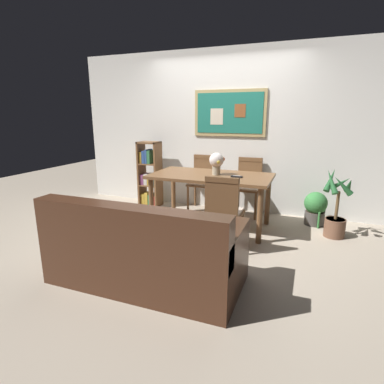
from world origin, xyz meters
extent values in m
plane|color=tan|center=(0.00, 0.00, 0.00)|extent=(12.00, 12.00, 0.00)
cube|color=silver|center=(0.00, 1.38, 1.30)|extent=(5.20, 0.10, 2.60)
cube|color=tan|center=(0.10, 1.32, 1.60)|extent=(1.17, 0.02, 0.73)
cube|color=#1E7260|center=(0.10, 1.30, 1.60)|extent=(1.07, 0.01, 0.63)
cube|color=beige|center=(-0.10, 1.30, 1.54)|extent=(0.21, 0.00, 0.25)
cube|color=brown|center=(0.28, 1.30, 1.63)|extent=(0.18, 0.00, 0.20)
cube|color=brown|center=(0.09, 0.41, 0.74)|extent=(1.67, 0.90, 0.04)
cylinder|color=brown|center=(-0.66, 0.04, 0.36)|extent=(0.07, 0.07, 0.72)
cylinder|color=brown|center=(0.85, 0.04, 0.36)|extent=(0.07, 0.07, 0.72)
cylinder|color=brown|center=(-0.66, 0.78, 0.36)|extent=(0.07, 0.07, 0.72)
cylinder|color=brown|center=(0.85, 0.78, 0.36)|extent=(0.07, 0.07, 0.72)
cube|color=brown|center=(-0.30, 1.12, 0.44)|extent=(0.40, 0.40, 0.03)
cube|color=beige|center=(-0.30, 1.12, 0.47)|extent=(0.36, 0.36, 0.03)
cylinder|color=brown|center=(-0.13, 1.29, 0.21)|extent=(0.04, 0.04, 0.42)
cylinder|color=brown|center=(-0.47, 1.29, 0.21)|extent=(0.04, 0.04, 0.42)
cylinder|color=brown|center=(-0.13, 0.95, 0.21)|extent=(0.04, 0.04, 0.42)
cylinder|color=brown|center=(-0.47, 0.95, 0.21)|extent=(0.04, 0.04, 0.42)
cube|color=brown|center=(-0.30, 1.30, 0.68)|extent=(0.38, 0.04, 0.46)
cube|color=brown|center=(-0.30, 1.30, 0.88)|extent=(0.38, 0.05, 0.06)
cube|color=brown|center=(0.48, 1.08, 0.44)|extent=(0.40, 0.40, 0.03)
cube|color=beige|center=(0.48, 1.08, 0.47)|extent=(0.36, 0.36, 0.03)
cylinder|color=brown|center=(0.65, 1.25, 0.21)|extent=(0.04, 0.04, 0.42)
cylinder|color=brown|center=(0.31, 1.25, 0.21)|extent=(0.04, 0.04, 0.42)
cylinder|color=brown|center=(0.65, 0.91, 0.21)|extent=(0.04, 0.04, 0.42)
cylinder|color=brown|center=(0.31, 0.91, 0.21)|extent=(0.04, 0.04, 0.42)
cube|color=brown|center=(0.48, 1.26, 0.68)|extent=(0.38, 0.04, 0.46)
cube|color=brown|center=(0.48, 1.26, 0.88)|extent=(0.38, 0.05, 0.06)
cube|color=brown|center=(0.49, -0.26, 0.44)|extent=(0.40, 0.40, 0.03)
cube|color=beige|center=(0.49, -0.26, 0.47)|extent=(0.36, 0.36, 0.03)
cylinder|color=brown|center=(0.32, -0.43, 0.21)|extent=(0.04, 0.04, 0.42)
cylinder|color=brown|center=(0.66, -0.43, 0.21)|extent=(0.04, 0.04, 0.42)
cylinder|color=brown|center=(0.32, -0.09, 0.21)|extent=(0.04, 0.04, 0.42)
cylinder|color=brown|center=(0.66, -0.09, 0.21)|extent=(0.04, 0.04, 0.42)
cube|color=brown|center=(0.49, -0.44, 0.68)|extent=(0.38, 0.04, 0.46)
cube|color=brown|center=(0.49, -0.44, 0.88)|extent=(0.38, 0.05, 0.06)
cube|color=#472819|center=(-0.02, -1.24, 0.20)|extent=(1.80, 0.84, 0.40)
cube|color=#472819|center=(-0.02, -1.56, 0.62)|extent=(1.80, 0.20, 0.44)
cube|color=#472819|center=(-0.83, -1.24, 0.51)|extent=(0.18, 0.80, 0.22)
cube|color=#472819|center=(0.79, -1.24, 0.51)|extent=(0.18, 0.80, 0.22)
cube|color=#334C72|center=(-0.47, -1.42, 0.56)|extent=(0.32, 0.16, 0.33)
cube|color=#334C72|center=(-0.02, -1.42, 0.56)|extent=(0.32, 0.16, 0.33)
cube|color=brown|center=(-1.38, 1.02, 0.56)|extent=(0.03, 0.28, 1.13)
cube|color=brown|center=(-1.05, 1.02, 0.56)|extent=(0.03, 0.28, 1.13)
cube|color=brown|center=(-1.22, 1.02, 0.01)|extent=(0.36, 0.28, 0.03)
cube|color=brown|center=(-1.22, 1.02, 1.11)|extent=(0.36, 0.28, 0.03)
cube|color=brown|center=(-1.22, 1.02, 0.38)|extent=(0.30, 0.28, 0.02)
cube|color=brown|center=(-1.22, 1.02, 0.75)|extent=(0.30, 0.28, 0.02)
cube|color=gold|center=(-1.32, 1.02, 0.12)|extent=(0.06, 0.22, 0.19)
cube|color=gold|center=(-1.25, 1.02, 0.14)|extent=(0.06, 0.22, 0.21)
cube|color=#337247|center=(-1.19, 1.02, 0.12)|extent=(0.05, 0.22, 0.18)
cube|color=#337247|center=(-1.14, 1.02, 0.13)|extent=(0.05, 0.22, 0.20)
cube|color=#B2332D|center=(-1.08, 1.02, 0.11)|extent=(0.06, 0.22, 0.16)
cube|color=#7F3F72|center=(-1.33, 1.02, 0.48)|extent=(0.06, 0.22, 0.18)
cube|color=beige|center=(-1.26, 1.02, 0.48)|extent=(0.06, 0.22, 0.19)
cube|color=gold|center=(-1.19, 1.02, 0.47)|extent=(0.05, 0.22, 0.17)
cube|color=#7F3F72|center=(-1.12, 1.02, 0.48)|extent=(0.06, 0.22, 0.19)
cube|color=#337247|center=(-1.06, 1.02, 0.49)|extent=(0.05, 0.22, 0.22)
cube|color=gold|center=(-1.34, 1.02, 0.86)|extent=(0.04, 0.22, 0.19)
cube|color=#2D4C8C|center=(-1.28, 1.02, 0.87)|extent=(0.05, 0.22, 0.21)
cube|color=#2D4C8C|center=(-1.23, 1.02, 0.88)|extent=(0.04, 0.22, 0.24)
cube|color=#337247|center=(-1.18, 1.02, 0.87)|extent=(0.05, 0.22, 0.22)
cylinder|color=#4C4742|center=(1.50, 1.02, 0.10)|extent=(0.28, 0.28, 0.20)
cylinder|color=#332319|center=(1.50, 1.02, 0.19)|extent=(0.25, 0.25, 0.02)
sphere|color=#387F3D|center=(1.50, 1.02, 0.33)|extent=(0.32, 0.32, 0.32)
cylinder|color=#387F3D|center=(1.56, 0.87, 0.10)|extent=(0.03, 0.03, 0.28)
cylinder|color=#387F3D|center=(1.63, 1.10, 0.12)|extent=(0.03, 0.03, 0.24)
cylinder|color=brown|center=(1.75, 0.61, 0.12)|extent=(0.26, 0.26, 0.24)
cylinder|color=#332319|center=(1.75, 0.61, 0.23)|extent=(0.24, 0.24, 0.02)
cylinder|color=brown|center=(1.75, 0.61, 0.43)|extent=(0.04, 0.04, 0.37)
cone|color=#235B2D|center=(1.86, 0.62, 0.71)|extent=(0.10, 0.24, 0.23)
cone|color=#235B2D|center=(1.76, 0.74, 0.70)|extent=(0.27, 0.11, 0.22)
cone|color=#235B2D|center=(1.64, 0.67, 0.75)|extent=(0.19, 0.27, 0.32)
cone|color=#235B2D|center=(1.65, 0.55, 0.75)|extent=(0.20, 0.27, 0.32)
cone|color=#235B2D|center=(1.77, 0.49, 0.72)|extent=(0.27, 0.13, 0.27)
cylinder|color=tan|center=(0.17, 0.42, 0.83)|extent=(0.11, 0.11, 0.14)
sphere|color=silver|center=(0.17, 0.42, 0.97)|extent=(0.20, 0.20, 0.20)
sphere|color=#D86633|center=(0.13, 0.49, 0.96)|extent=(0.06, 0.06, 0.06)
sphere|color=#EACC4C|center=(0.21, 0.35, 0.95)|extent=(0.06, 0.06, 0.06)
sphere|color=#D86633|center=(0.24, 0.44, 0.98)|extent=(0.07, 0.07, 0.07)
cube|color=black|center=(0.47, 0.34, 0.77)|extent=(0.16, 0.04, 0.02)
cube|color=gray|center=(0.47, 0.34, 0.78)|extent=(0.10, 0.03, 0.00)
camera|label=1|loc=(1.35, -3.60, 1.56)|focal=28.53mm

